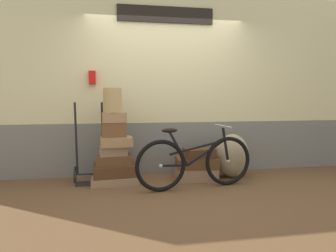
# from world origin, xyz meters

# --- Properties ---
(ground) EXTENTS (9.48, 5.20, 0.06)m
(ground) POSITION_xyz_m (0.00, 0.00, -0.03)
(ground) COLOR brown
(station_building) EXTENTS (7.48, 0.74, 2.92)m
(station_building) POSITION_xyz_m (0.01, 0.85, 1.46)
(station_building) COLOR slate
(station_building) RESTS_ON ground
(suitcase_0) EXTENTS (0.68, 0.46, 0.11)m
(suitcase_0) POSITION_xyz_m (-0.83, 0.30, 0.06)
(suitcase_0) COLOR #937051
(suitcase_0) RESTS_ON ground
(suitcase_1) EXTENTS (0.65, 0.49, 0.17)m
(suitcase_1) POSITION_xyz_m (-0.83, 0.32, 0.19)
(suitcase_1) COLOR #4C2D19
(suitcase_1) RESTS_ON suitcase_0
(suitcase_2) EXTENTS (0.52, 0.39, 0.13)m
(suitcase_2) POSITION_xyz_m (-0.83, 0.33, 0.35)
(suitcase_2) COLOR brown
(suitcase_2) RESTS_ON suitcase_1
(suitcase_3) EXTENTS (0.41, 0.31, 0.14)m
(suitcase_3) POSITION_xyz_m (-0.85, 0.32, 0.48)
(suitcase_3) COLOR #937051
(suitcase_3) RESTS_ON suitcase_2
(suitcase_4) EXTENTS (0.47, 0.35, 0.13)m
(suitcase_4) POSITION_xyz_m (-0.81, 0.28, 0.62)
(suitcase_4) COLOR #9E754C
(suitcase_4) RESTS_ON suitcase_3
(suitcase_5) EXTENTS (0.36, 0.27, 0.21)m
(suitcase_5) POSITION_xyz_m (-0.84, 0.31, 0.79)
(suitcase_5) COLOR brown
(suitcase_5) RESTS_ON suitcase_4
(suitcase_6) EXTENTS (0.35, 0.26, 0.14)m
(suitcase_6) POSITION_xyz_m (-0.83, 0.30, 0.96)
(suitcase_6) COLOR #9E754C
(suitcase_6) RESTS_ON suitcase_5
(suitcase_7) EXTENTS (0.62, 0.49, 0.18)m
(suitcase_7) POSITION_xyz_m (0.39, 0.32, 0.09)
(suitcase_7) COLOR #937051
(suitcase_7) RESTS_ON ground
(suitcase_8) EXTENTS (0.65, 0.51, 0.16)m
(suitcase_8) POSITION_xyz_m (0.40, 0.33, 0.26)
(suitcase_8) COLOR brown
(suitcase_8) RESTS_ON suitcase_7
(suitcase_9) EXTENTS (0.46, 0.37, 0.15)m
(suitcase_9) POSITION_xyz_m (0.42, 0.27, 0.41)
(suitcase_9) COLOR #4C2D19
(suitcase_9) RESTS_ON suitcase_8
(wicker_basket) EXTENTS (0.26, 0.26, 0.34)m
(wicker_basket) POSITION_xyz_m (-0.85, 0.30, 1.21)
(wicker_basket) COLOR tan
(wicker_basket) RESTS_ON suitcase_6
(luggage_trolley) EXTENTS (0.45, 0.34, 1.18)m
(luggage_trolley) POSITION_xyz_m (-1.19, 0.40, 0.28)
(luggage_trolley) COLOR black
(luggage_trolley) RESTS_ON ground
(burlap_sack) EXTENTS (0.53, 0.45, 0.68)m
(burlap_sack) POSITION_xyz_m (0.97, 0.34, 0.34)
(burlap_sack) COLOR #9E8966
(burlap_sack) RESTS_ON ground
(bicycle) EXTENTS (1.68, 0.46, 0.86)m
(bicycle) POSITION_xyz_m (0.25, -0.13, 0.37)
(bicycle) COLOR black
(bicycle) RESTS_ON ground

